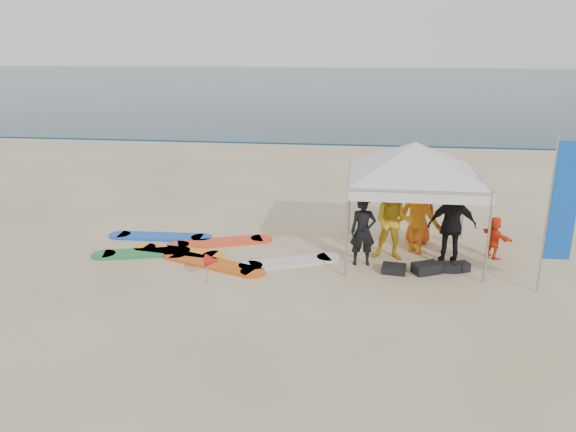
% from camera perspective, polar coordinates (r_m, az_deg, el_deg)
% --- Properties ---
extents(ground, '(120.00, 120.00, 0.00)m').
position_cam_1_polar(ground, '(10.20, -5.76, -10.65)').
color(ground, beige).
rests_on(ground, ground).
extents(ocean, '(160.00, 84.00, 0.08)m').
position_cam_1_polar(ocean, '(68.96, 5.73, 13.26)').
color(ocean, '#0C2633').
rests_on(ocean, ground).
extents(shoreline_foam, '(160.00, 1.20, 0.01)m').
position_cam_1_polar(shoreline_foam, '(27.46, 2.80, 7.27)').
color(shoreline_foam, silver).
rests_on(shoreline_foam, ground).
extents(person_black_a, '(0.60, 0.44, 1.55)m').
position_cam_1_polar(person_black_a, '(12.46, 7.63, -1.56)').
color(person_black_a, black).
rests_on(person_black_a, ground).
extents(person_yellow, '(0.93, 0.76, 1.79)m').
position_cam_1_polar(person_yellow, '(12.84, 10.60, -0.56)').
color(person_yellow, gold).
rests_on(person_yellow, ground).
extents(person_orange_a, '(1.35, 1.32, 1.86)m').
position_cam_1_polar(person_orange_a, '(13.40, 13.22, 0.19)').
color(person_orange_a, '#CA6F11').
rests_on(person_orange_a, ground).
extents(person_black_b, '(1.06, 0.47, 1.79)m').
position_cam_1_polar(person_black_b, '(12.86, 16.33, -0.95)').
color(person_black_b, black).
rests_on(person_black_b, ground).
extents(person_orange_b, '(0.80, 0.53, 1.61)m').
position_cam_1_polar(person_orange_b, '(14.07, 13.18, 0.47)').
color(person_orange_b, '#DB4613').
rests_on(person_orange_b, ground).
extents(person_seated, '(0.70, 0.94, 0.98)m').
position_cam_1_polar(person_seated, '(13.66, 20.22, -2.05)').
color(person_seated, '#FF4416').
rests_on(person_seated, ground).
extents(canopy_tent, '(4.03, 4.03, 3.04)m').
position_cam_1_polar(canopy_tent, '(12.75, 12.85, 7.28)').
color(canopy_tent, '#A5A5A8').
rests_on(canopy_tent, ground).
extents(feather_flag, '(0.53, 0.04, 3.12)m').
position_cam_1_polar(feather_flag, '(11.81, 26.09, 1.11)').
color(feather_flag, '#A5A5A8').
rests_on(feather_flag, ground).
extents(marker_pennant, '(0.28, 0.28, 0.64)m').
position_cam_1_polar(marker_pennant, '(11.57, -7.73, -4.54)').
color(marker_pennant, '#A5A5A8').
rests_on(marker_pennant, ground).
extents(gear_pile, '(1.93, 0.67, 0.22)m').
position_cam_1_polar(gear_pile, '(12.52, 13.92, -5.14)').
color(gear_pile, black).
rests_on(gear_pile, ground).
extents(surfboard_spread, '(5.50, 2.64, 0.07)m').
position_cam_1_polar(surfboard_spread, '(13.46, -8.96, -3.52)').
color(surfboard_spread, blue).
rests_on(surfboard_spread, ground).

